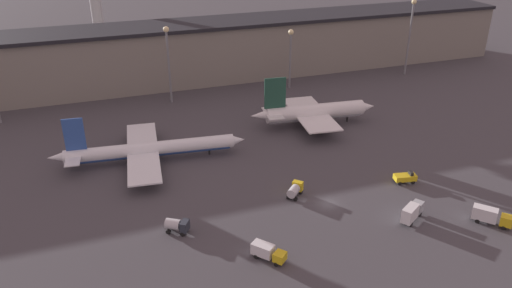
% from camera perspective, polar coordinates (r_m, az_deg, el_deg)
% --- Properties ---
extents(ground, '(600.00, 600.00, 0.00)m').
position_cam_1_polar(ground, '(108.57, 8.22, -6.79)').
color(ground, '#423F44').
extents(terminal_building, '(227.15, 20.69, 20.76)m').
position_cam_1_polar(terminal_building, '(182.20, -4.64, 10.65)').
color(terminal_building, gray).
rests_on(terminal_building, ground).
extents(airplane_0, '(48.09, 34.31, 13.01)m').
position_cam_1_polar(airplane_0, '(126.07, -12.18, -0.63)').
color(airplane_0, white).
rests_on(airplane_0, ground).
extents(airplane_1, '(37.61, 27.13, 15.10)m').
position_cam_1_polar(airplane_1, '(144.13, 6.62, 3.63)').
color(airplane_1, white).
rests_on(airplane_1, ground).
extents(service_vehicle_0, '(5.82, 6.33, 2.91)m').
position_cam_1_polar(service_vehicle_0, '(91.58, 1.31, -12.20)').
color(service_vehicle_0, gold).
rests_on(service_vehicle_0, ground).
extents(service_vehicle_1, '(5.33, 3.27, 2.79)m').
position_cam_1_polar(service_vehicle_1, '(119.56, 16.70, -3.69)').
color(service_vehicle_1, gold).
rests_on(service_vehicle_1, ground).
extents(service_vehicle_2, '(4.82, 4.80, 2.82)m').
position_cam_1_polar(service_vehicle_2, '(109.56, 4.47, -5.25)').
color(service_vehicle_2, gold).
rests_on(service_vehicle_2, ground).
extents(service_vehicle_3, '(4.98, 4.32, 2.81)m').
position_cam_1_polar(service_vehicle_3, '(99.34, -9.02, -9.14)').
color(service_vehicle_3, '#282D38').
rests_on(service_vehicle_3, ground).
extents(service_vehicle_4, '(6.56, 7.05, 3.38)m').
position_cam_1_polar(service_vehicle_4, '(110.73, 25.22, -7.43)').
color(service_vehicle_4, gold).
rests_on(service_vehicle_4, ground).
extents(service_vehicle_5, '(7.07, 5.44, 3.69)m').
position_cam_1_polar(service_vehicle_5, '(106.04, 17.41, -7.40)').
color(service_vehicle_5, '#9EA3A8').
rests_on(service_vehicle_5, ground).
extents(lamp_post_1, '(1.80, 1.80, 24.45)m').
position_cam_1_polar(lamp_post_1, '(158.92, -10.02, 9.99)').
color(lamp_post_1, slate).
rests_on(lamp_post_1, ground).
extents(lamp_post_2, '(1.80, 1.80, 20.38)m').
position_cam_1_polar(lamp_post_2, '(170.75, 3.96, 10.63)').
color(lamp_post_2, slate).
rests_on(lamp_post_2, ground).
extents(lamp_post_3, '(1.80, 1.80, 27.41)m').
position_cam_1_polar(lamp_post_3, '(192.78, 17.25, 12.53)').
color(lamp_post_3, slate).
rests_on(lamp_post_3, ground).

